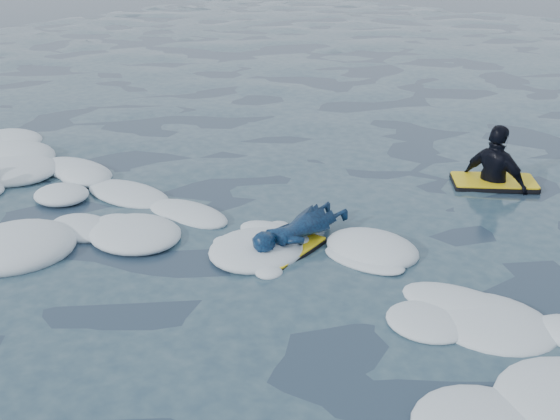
{
  "coord_description": "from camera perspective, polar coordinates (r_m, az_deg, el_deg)",
  "views": [
    {
      "loc": [
        5.74,
        -4.36,
        3.59
      ],
      "look_at": [
        1.22,
        1.6,
        0.33
      ],
      "focal_mm": 45.0,
      "sensor_mm": 36.0,
      "label": 1
    }
  ],
  "objects": [
    {
      "name": "ground",
      "position": [
        8.05,
        -13.96,
        -3.67
      ],
      "size": [
        120.0,
        120.0,
        0.0
      ],
      "primitive_type": "plane",
      "color": "#172639",
      "rests_on": "ground"
    },
    {
      "name": "foam_band",
      "position": [
        8.65,
        -8.73,
        -1.24
      ],
      "size": [
        12.0,
        3.1,
        0.3
      ],
      "primitive_type": null,
      "color": "white",
      "rests_on": "ground"
    },
    {
      "name": "prone_woman_unit",
      "position": [
        7.98,
        1.49,
        -1.71
      ],
      "size": [
        0.63,
        1.45,
        0.36
      ],
      "rotation": [
        0.0,
        0.0,
        1.61
      ],
      "color": "black",
      "rests_on": "ground"
    },
    {
      "name": "waiting_rider_unit",
      "position": [
        10.22,
        16.97,
        1.98
      ],
      "size": [
        1.3,
        1.15,
        1.71
      ],
      "rotation": [
        0.0,
        0.0,
        0.58
      ],
      "color": "black",
      "rests_on": "ground"
    }
  ]
}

